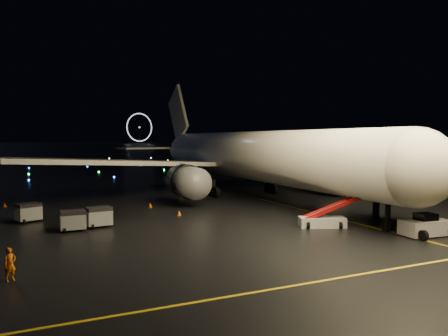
# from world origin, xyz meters

# --- Properties ---
(ground) EXTENTS (2000.00, 2000.00, 0.00)m
(ground) POSITION_xyz_m (0.00, 300.00, 0.00)
(ground) COLOR black
(ground) RESTS_ON ground
(lane_centre) EXTENTS (0.25, 80.00, 0.02)m
(lane_centre) POSITION_xyz_m (12.00, 15.00, 0.01)
(lane_centre) COLOR gold
(lane_centre) RESTS_ON ground
(lane_cross) EXTENTS (60.00, 0.25, 0.02)m
(lane_cross) POSITION_xyz_m (-5.00, -10.00, 0.01)
(lane_cross) COLOR gold
(lane_cross) RESTS_ON ground
(airliner) EXTENTS (66.67, 63.35, 18.84)m
(airliner) POSITION_xyz_m (11.86, 27.28, 9.42)
(airliner) COLOR silver
(airliner) RESTS_ON ground
(pushback_tug) EXTENTS (4.18, 2.50, 1.90)m
(pushback_tug) POSITION_xyz_m (13.46, -4.18, 0.95)
(pushback_tug) COLOR silver
(pushback_tug) RESTS_ON ground
(belt_loader) EXTENTS (6.21, 3.94, 2.94)m
(belt_loader) POSITION_xyz_m (7.88, 2.32, 1.47)
(belt_loader) COLOR silver
(belt_loader) RESTS_ON ground
(crew_a) EXTENTS (0.84, 0.74, 1.93)m
(crew_a) POSITION_xyz_m (-17.68, -2.48, 0.97)
(crew_a) COLOR orange
(crew_a) RESTS_ON ground
(crew_c) EXTENTS (0.57, 1.12, 1.83)m
(crew_c) POSITION_xyz_m (-10.73, 11.16, 0.91)
(crew_c) COLOR orange
(crew_c) RESTS_ON ground
(safety_cone_0) EXTENTS (0.49, 0.49, 0.50)m
(safety_cone_0) POSITION_xyz_m (-1.96, 13.73, 0.25)
(safety_cone_0) COLOR orange
(safety_cone_0) RESTS_ON ground
(safety_cone_1) EXTENTS (0.48, 0.48, 0.54)m
(safety_cone_1) POSITION_xyz_m (2.93, 27.00, 0.27)
(safety_cone_1) COLOR orange
(safety_cone_1) RESTS_ON ground
(safety_cone_2) EXTENTS (0.46, 0.46, 0.52)m
(safety_cone_2) POSITION_xyz_m (-3.28, 20.32, 0.26)
(safety_cone_2) COLOR orange
(safety_cone_2) RESTS_ON ground
(safety_cone_3) EXTENTS (0.51, 0.51, 0.50)m
(safety_cone_3) POSITION_xyz_m (-18.90, 28.01, 0.25)
(safety_cone_3) COLOR orange
(safety_cone_3) RESTS_ON ground
(ferris_wheel) EXTENTS (49.33, 16.80, 52.00)m
(ferris_wheel) POSITION_xyz_m (170.00, 720.00, 26.00)
(ferris_wheel) COLOR black
(ferris_wheel) RESTS_ON ground
(taxiway_lights) EXTENTS (164.00, 92.00, 0.36)m
(taxiway_lights) POSITION_xyz_m (0.00, 106.00, 0.18)
(taxiway_lights) COLOR black
(taxiway_lights) RESTS_ON ground
(baggage_cart_0) EXTENTS (2.13, 1.50, 1.80)m
(baggage_cart_0) POSITION_xyz_m (-12.99, 10.21, 0.90)
(baggage_cart_0) COLOR gray
(baggage_cart_0) RESTS_ON ground
(baggage_cart_1) EXTENTS (2.35, 1.78, 1.85)m
(baggage_cart_1) POSITION_xyz_m (-10.65, 10.98, 0.92)
(baggage_cart_1) COLOR gray
(baggage_cart_1) RESTS_ON ground
(baggage_cart_2) EXTENTS (2.52, 2.15, 1.80)m
(baggage_cart_2) POSITION_xyz_m (-16.45, 16.47, 0.90)
(baggage_cart_2) COLOR gray
(baggage_cart_2) RESTS_ON ground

